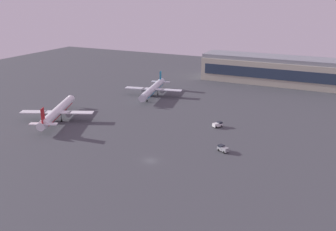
# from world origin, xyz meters

# --- Properties ---
(ground_plane) EXTENTS (416.00, 416.00, 0.00)m
(ground_plane) POSITION_xyz_m (0.00, 0.00, 0.00)
(ground_plane) COLOR #424449
(terminal_building) EXTENTS (134.81, 22.40, 16.40)m
(terminal_building) POSITION_xyz_m (38.38, 133.06, 8.09)
(terminal_building) COLOR #B2AD99
(terminal_building) RESTS_ON ground
(airplane_terminal_side) EXTENTS (30.76, 38.96, 10.53)m
(airplane_terminal_side) POSITION_xyz_m (-56.33, 18.99, 3.98)
(airplane_terminal_side) COLOR white
(airplane_terminal_side) RESTS_ON ground
(airplane_near_gate) EXTENTS (31.29, 39.94, 10.33)m
(airplane_near_gate) POSITION_xyz_m (-37.78, 72.97, 3.90)
(airplane_near_gate) COLOR silver
(airplane_near_gate) RESTS_ON ground
(maintenance_van) EXTENTS (4.58, 3.66, 2.25)m
(maintenance_van) POSITION_xyz_m (19.39, 17.73, 1.18)
(maintenance_van) COLOR gray
(maintenance_van) RESTS_ON ground
(baggage_tractor) EXTENTS (3.92, 4.53, 2.25)m
(baggage_tractor) POSITION_xyz_m (9.60, 41.05, 1.18)
(baggage_tractor) COLOR white
(baggage_tractor) RESTS_ON ground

